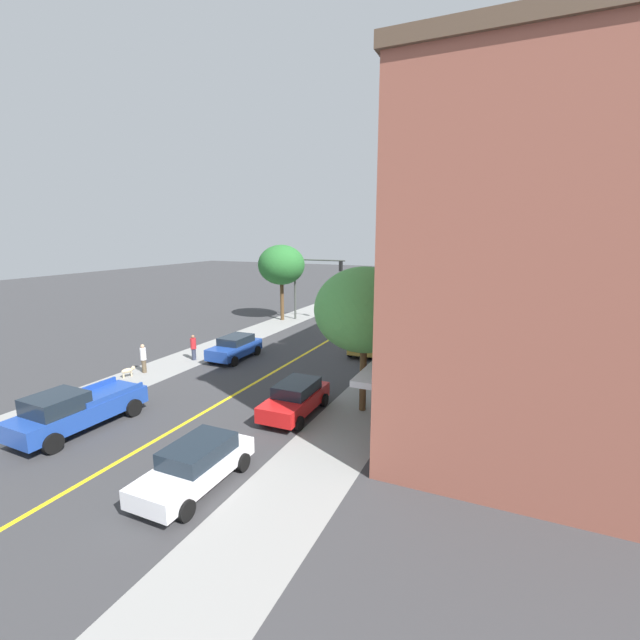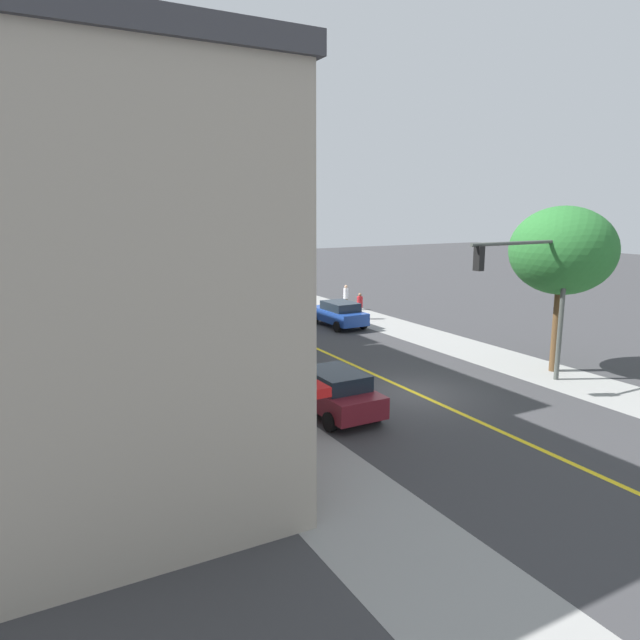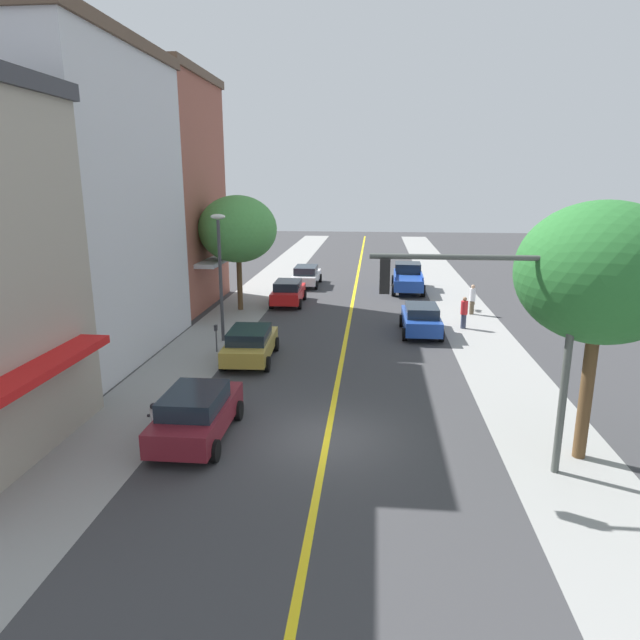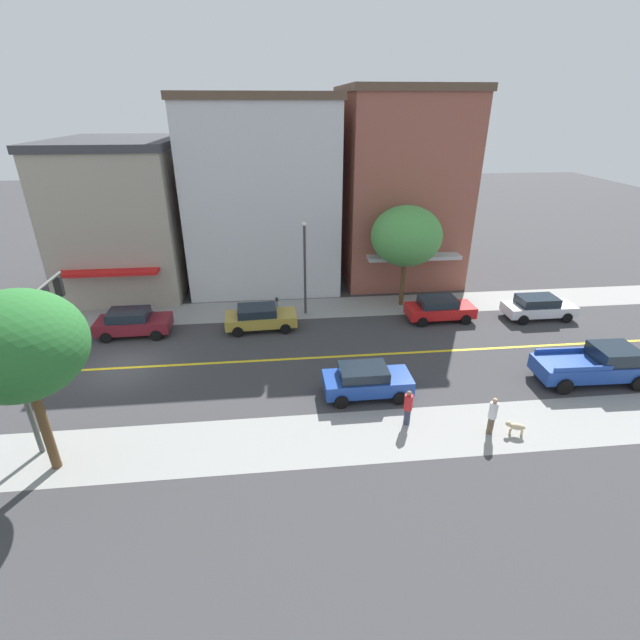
{
  "view_description": "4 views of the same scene",
  "coord_description": "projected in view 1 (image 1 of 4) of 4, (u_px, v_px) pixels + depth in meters",
  "views": [
    {
      "loc": [
        -12.71,
        35.2,
        8.31
      ],
      "look_at": [
        -1.08,
        9.2,
        2.48
      ],
      "focal_mm": 24.04,
      "sensor_mm": 36.0,
      "label": 1
    },
    {
      "loc": [
        -13.55,
        -16.97,
        7.17
      ],
      "look_at": [
        -0.16,
        7.49,
        1.62
      ],
      "focal_mm": 32.23,
      "sensor_mm": 36.0,
      "label": 2
    },
    {
      "loc": [
        1.29,
        -15.53,
        7.67
      ],
      "look_at": [
        -0.78,
        5.81,
        2.26
      ],
      "focal_mm": 31.22,
      "sensor_mm": 36.0,
      "label": 3
    },
    {
      "loc": [
        21.68,
        8.2,
        12.62
      ],
      "look_at": [
        -0.57,
        10.55,
        2.01
      ],
      "focal_mm": 25.6,
      "sensor_mm": 36.0,
      "label": 4
    }
  ],
  "objects": [
    {
      "name": "small_dog",
      "position": [
        128.0,
        371.0,
        24.99
      ],
      "size": [
        0.49,
        0.82,
        0.61
      ],
      "rotation": [
        0.0,
        0.0,
        4.38
      ],
      "color": "#C6B28C",
      "rests_on": "ground"
    },
    {
      "name": "pedestrian_white_shirt",
      "position": [
        143.0,
        358.0,
        25.71
      ],
      "size": [
        0.34,
        0.34,
        1.76
      ],
      "rotation": [
        0.0,
        0.0,
        1.76
      ],
      "color": "brown",
      "rests_on": "ground"
    },
    {
      "name": "brick_apartment_block",
      "position": [
        539.0,
        272.0,
        15.29
      ],
      "size": [
        10.92,
        8.94,
        13.85
      ],
      "rotation": [
        0.0,
        0.0,
        -1.57
      ],
      "color": "#935142",
      "rests_on": "ground"
    },
    {
      "name": "street_lamp",
      "position": [
        387.0,
        308.0,
        25.99
      ],
      "size": [
        0.7,
        0.36,
        6.13
      ],
      "color": "#38383D",
      "rests_on": "ground"
    },
    {
      "name": "pale_office_building",
      "position": [
        524.0,
        272.0,
        33.91
      ],
      "size": [
        12.47,
        8.5,
        10.49
      ],
      "rotation": [
        0.0,
        0.0,
        -1.57
      ],
      "color": "#A39989",
      "rests_on": "ground"
    },
    {
      "name": "blue_pickup_truck",
      "position": [
        76.0,
        410.0,
        18.17
      ],
      "size": [
        2.37,
        5.61,
        1.86
      ],
      "rotation": [
        0.0,
        0.0,
        1.54
      ],
      "color": "#1E429E",
      "rests_on": "ground"
    },
    {
      "name": "tan_rowhouse",
      "position": [
        530.0,
        261.0,
        24.65
      ],
      "size": [
        10.56,
        10.84,
        13.34
      ],
      "rotation": [
        0.0,
        0.0,
        -1.57
      ],
      "color": "silver",
      "rests_on": "ground"
    },
    {
      "name": "road_centerline_stripe",
      "position": [
        351.0,
        327.0,
        38.22
      ],
      "size": [
        0.2,
        126.0,
        0.0
      ],
      "primitive_type": "cube",
      "color": "yellow",
      "rests_on": "ground"
    },
    {
      "name": "parking_meter",
      "position": [
        390.0,
        347.0,
        28.34
      ],
      "size": [
        0.12,
        0.18,
        1.28
      ],
      "color": "#4C4C51",
      "rests_on": "ground"
    },
    {
      "name": "blue_sedan_right_curb",
      "position": [
        235.0,
        347.0,
        28.58
      ],
      "size": [
        2.03,
        4.15,
        1.53
      ],
      "rotation": [
        0.0,
        0.0,
        1.58
      ],
      "color": "#1E429E",
      "rests_on": "ground"
    },
    {
      "name": "traffic_light_mast",
      "position": [
        310.0,
        277.0,
        40.5
      ],
      "size": [
        5.22,
        0.32,
        6.19
      ],
      "rotation": [
        0.0,
        0.0,
        3.14
      ],
      "color": "#474C47",
      "rests_on": "ground"
    },
    {
      "name": "white_sedan_left_curb",
      "position": [
        196.0,
        464.0,
        14.17
      ],
      "size": [
        1.99,
        4.44,
        1.48
      ],
      "rotation": [
        0.0,
        0.0,
        1.57
      ],
      "color": "silver",
      "rests_on": "ground"
    },
    {
      "name": "street_tree_left_near",
      "position": [
        364.0,
        310.0,
        19.49
      ],
      "size": [
        4.61,
        4.61,
        6.82
      ],
      "color": "brown",
      "rests_on": "ground"
    },
    {
      "name": "red_sedan_left_curb",
      "position": [
        295.0,
        398.0,
        19.81
      ],
      "size": [
        2.03,
        4.3,
        1.52
      ],
      "rotation": [
        0.0,
        0.0,
        1.59
      ],
      "color": "red",
      "rests_on": "ground"
    },
    {
      "name": "sidewalk_right",
      "position": [
        285.0,
        321.0,
        40.91
      ],
      "size": [
        3.36,
        126.0,
        0.01
      ],
      "primitive_type": "cube",
      "color": "gray",
      "rests_on": "ground"
    },
    {
      "name": "gold_sedan_left_curb",
      "position": [
        369.0,
        342.0,
        30.05
      ],
      "size": [
        2.21,
        4.39,
        1.48
      ],
      "rotation": [
        0.0,
        0.0,
        1.61
      ],
      "color": "#B29338",
      "rests_on": "ground"
    },
    {
      "name": "pedestrian_red_shirt",
      "position": [
        193.0,
        347.0,
        28.3
      ],
      "size": [
        0.37,
        0.37,
        1.7
      ],
      "rotation": [
        0.0,
        0.0,
        3.42
      ],
      "color": "#33384C",
      "rests_on": "ground"
    },
    {
      "name": "fire_hydrant",
      "position": [
        413.0,
        330.0,
        35.55
      ],
      "size": [
        0.44,
        0.24,
        0.77
      ],
      "color": "silver",
      "rests_on": "ground"
    },
    {
      "name": "maroon_sedan_left_curb",
      "position": [
        396.0,
        321.0,
        36.82
      ],
      "size": [
        2.06,
        4.28,
        1.59
      ],
      "rotation": [
        0.0,
        0.0,
        1.57
      ],
      "color": "maroon",
      "rests_on": "ground"
    },
    {
      "name": "ground_plane",
      "position": [
        351.0,
        327.0,
        38.23
      ],
      "size": [
        140.0,
        140.0,
        0.0
      ],
      "primitive_type": "plane",
      "color": "#38383A"
    },
    {
      "name": "street_tree_right_corner",
      "position": [
        281.0,
        265.0,
        40.47
      ],
      "size": [
        4.42,
        4.42,
        7.19
      ],
      "color": "brown",
      "rests_on": "ground"
    },
    {
      "name": "sidewalk_left",
      "position": [
        427.0,
        334.0,
        35.53
      ],
      "size": [
        3.36,
        126.0,
        0.01
      ],
      "primitive_type": "cube",
      "color": "gray",
      "rests_on": "ground"
    }
  ]
}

